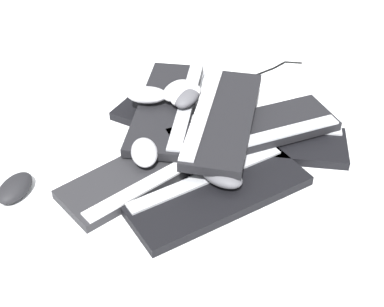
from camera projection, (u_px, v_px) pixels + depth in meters
The scene contains 17 objects.
ground_plane at pixel (207, 159), 1.37m from camera, with size 3.20×3.20×0.00m, color white.
keyboard_0 at pixel (262, 141), 1.41m from camera, with size 0.46×0.31×0.03m.
keyboard_1 at pixel (191, 124), 1.47m from camera, with size 0.42×0.41×0.03m.
keyboard_2 at pixel (147, 171), 1.32m from camera, with size 0.46×0.33×0.03m.
keyboard_3 at pixel (219, 195), 1.25m from camera, with size 0.46×0.27×0.03m.
keyboard_4 at pixel (255, 130), 1.40m from camera, with size 0.46×0.21×0.03m.
keyboard_5 at pixel (167, 107), 1.48m from camera, with size 0.31×0.46×0.03m.
keyboard_6 at pixel (223, 118), 1.39m from camera, with size 0.33×0.46×0.03m.
mouse_0 at pixel (187, 96), 1.46m from camera, with size 0.11×0.07×0.04m, color #4C4C51.
mouse_1 at pixel (186, 95), 1.46m from camera, with size 0.11×0.07×0.04m, color silver.
mouse_2 at pixel (221, 175), 1.25m from camera, with size 0.11×0.07×0.04m, color #4C4C51.
mouse_3 at pixel (15, 188), 1.26m from camera, with size 0.11×0.07×0.04m, color black.
mouse_4 at pixel (192, 75), 1.66m from camera, with size 0.11×0.07×0.04m, color #B7B7BC.
mouse_5 at pixel (147, 95), 1.46m from camera, with size 0.11×0.07×0.04m, color #B7B7BC.
mouse_6 at pixel (144, 152), 1.31m from camera, with size 0.11×0.07×0.04m, color #B7B7BC.
mouse_7 at pixel (177, 90), 1.48m from camera, with size 0.11×0.07×0.04m, color silver.
cable_0 at pixel (254, 80), 1.67m from camera, with size 0.32×0.24×0.01m.
Camera 1 is at (-0.30, -1.01, 0.87)m, focal length 50.00 mm.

